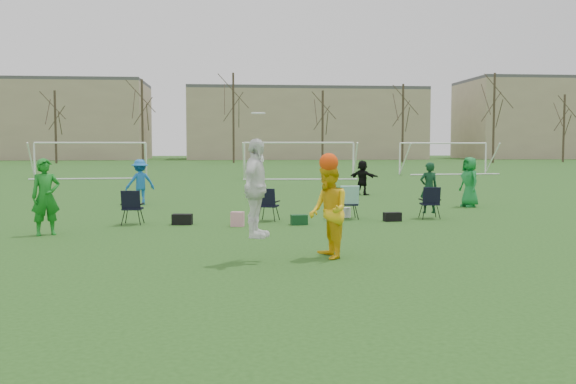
{
  "coord_description": "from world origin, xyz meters",
  "views": [
    {
      "loc": [
        -0.74,
        -10.61,
        2.21
      ],
      "look_at": [
        0.5,
        2.6,
        1.25
      ],
      "focal_mm": 40.0,
      "sensor_mm": 36.0,
      "label": 1
    }
  ],
  "objects": [
    {
      "name": "goal_mid",
      "position": [
        4.0,
        32.0,
        1.92
      ],
      "size": [
        7.4,
        0.63,
        2.46
      ],
      "rotation": [
        0.0,
        0.0,
        -0.07
      ],
      "color": "white",
      "rests_on": "ground"
    },
    {
      "name": "sideline_setup",
      "position": [
        1.98,
        8.11,
        0.52
      ],
      "size": [
        9.42,
        2.2,
        1.71
      ],
      "color": "#0F381E",
      "rests_on": "ground"
    },
    {
      "name": "goal_right",
      "position": [
        16.0,
        38.0,
        1.92
      ],
      "size": [
        7.35,
        1.14,
        2.46
      ],
      "rotation": [
        0.0,
        0.0,
        0.14
      ],
      "color": "white",
      "rests_on": "ground"
    },
    {
      "name": "center_contest",
      "position": [
        0.59,
        1.62,
        1.16
      ],
      "size": [
        2.25,
        1.38,
        2.85
      ],
      "color": "white",
      "rests_on": "ground"
    },
    {
      "name": "ground",
      "position": [
        0.0,
        0.0,
        0.0
      ],
      "size": [
        260.0,
        260.0,
        0.0
      ],
      "primitive_type": "plane",
      "color": "#234C17",
      "rests_on": "ground"
    },
    {
      "name": "goal_left",
      "position": [
        -10.0,
        34.0,
        1.92
      ],
      "size": [
        7.39,
        0.76,
        2.46
      ],
      "rotation": [
        0.0,
        0.0,
        0.09
      ],
      "color": "white",
      "rests_on": "ground"
    },
    {
      "name": "fielder_green_far",
      "position": [
        7.94,
        11.75,
        0.9
      ],
      "size": [
        0.77,
        0.99,
        1.8
      ],
      "primitive_type": "imported",
      "rotation": [
        0.0,
        0.0,
        -1.32
      ],
      "color": "#167E34",
      "rests_on": "ground"
    },
    {
      "name": "building_row",
      "position": [
        6.73,
        96.0,
        5.99
      ],
      "size": [
        126.0,
        16.0,
        13.0
      ],
      "color": "tan",
      "rests_on": "ground"
    },
    {
      "name": "fielder_green_near",
      "position": [
        -5.22,
        5.62,
        0.95
      ],
      "size": [
        0.82,
        0.72,
        1.9
      ],
      "primitive_type": "imported",
      "rotation": [
        0.0,
        0.0,
        0.47
      ],
      "color": "#15791E",
      "rests_on": "ground"
    },
    {
      "name": "fielder_black",
      "position": [
        5.28,
        17.68,
        0.78
      ],
      "size": [
        1.34,
        1.36,
        1.56
      ],
      "primitive_type": "imported",
      "rotation": [
        0.0,
        0.0,
        2.34
      ],
      "color": "black",
      "rests_on": "ground"
    },
    {
      "name": "fielder_blue",
      "position": [
        -4.02,
        13.76,
        0.85
      ],
      "size": [
        1.26,
        1.01,
        1.7
      ],
      "primitive_type": "imported",
      "rotation": [
        0.0,
        0.0,
        3.55
      ],
      "color": "blue",
      "rests_on": "ground"
    },
    {
      "name": "tree_line",
      "position": [
        0.24,
        69.85,
        5.09
      ],
      "size": [
        110.28,
        3.28,
        11.4
      ],
      "color": "#382B21",
      "rests_on": "ground"
    }
  ]
}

